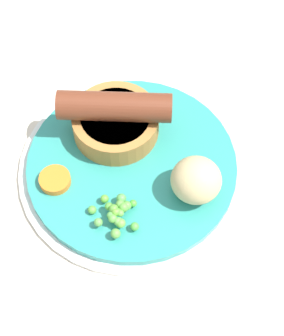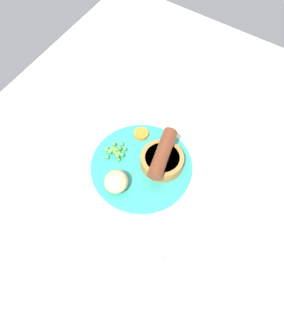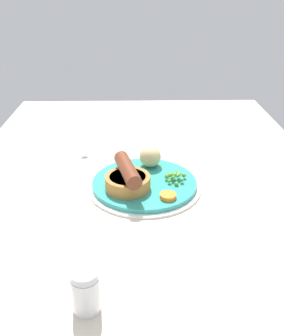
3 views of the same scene
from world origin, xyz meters
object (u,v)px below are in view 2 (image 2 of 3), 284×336
dinner_plate (142,168)px  fork (143,304)px  carrot_slice_0 (141,134)px  pea_pile (115,151)px  salt_shaker (244,82)px  sausage_pudding (162,158)px  potato_chunk_0 (116,182)px

dinner_plate → fork: size_ratio=1.28×
dinner_plate → carrot_slice_0: carrot_slice_0 is taller
pea_pile → salt_shaker: (31.65, -14.50, 0.71)cm
sausage_pudding → salt_shaker: size_ratio=1.86×
dinner_plate → salt_shaker: size_ratio=3.70×
potato_chunk_0 → salt_shaker: (38.07, -9.74, -0.61)cm
pea_pile → carrot_slice_0: size_ratio=1.69×
carrot_slice_0 → salt_shaker: bearing=-26.9°
potato_chunk_0 → pea_pile: bearing=36.6°
carrot_slice_0 → pea_pile: bearing=164.4°
fork → salt_shaker: bearing=-0.6°
pea_pile → carrot_slice_0: pea_pile is taller
pea_pile → fork: size_ratio=0.29×
potato_chunk_0 → fork: (-15.99, -16.49, -3.39)cm
potato_chunk_0 → salt_shaker: 39.30cm
potato_chunk_0 → carrot_slice_0: 13.79cm
pea_pile → fork: pea_pile is taller
salt_shaker → dinner_plate: bearing=165.3°
sausage_pudding → salt_shaker: sausage_pudding is taller
carrot_slice_0 → sausage_pudding: bearing=-116.9°
dinner_plate → potato_chunk_0: (-6.81, 1.55, 3.12)cm
pea_pile → potato_chunk_0: size_ratio=1.08×
carrot_slice_0 → fork: size_ratio=0.17×
potato_chunk_0 → carrot_slice_0: potato_chunk_0 is taller
potato_chunk_0 → salt_shaker: salt_shaker is taller
potato_chunk_0 → fork: 23.22cm
fork → salt_shaker: (54.06, 6.74, 2.78)cm
sausage_pudding → fork: (-25.51, -11.71, -3.31)cm
dinner_plate → potato_chunk_0: size_ratio=4.76×
dinner_plate → pea_pile: (-0.40, 6.31, 1.81)cm
pea_pile → sausage_pudding: bearing=-71.9°
pea_pile → salt_shaker: 34.83cm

